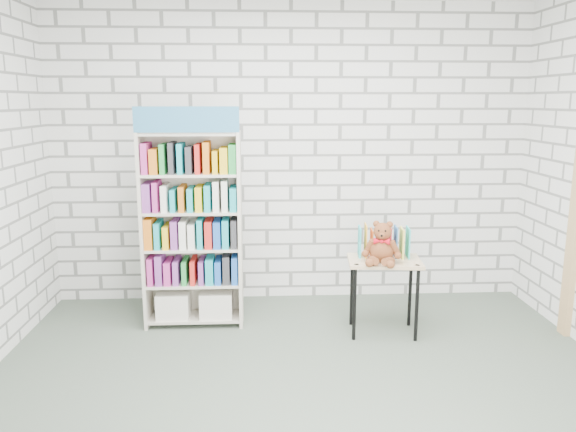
{
  "coord_description": "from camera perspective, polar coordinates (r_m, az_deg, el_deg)",
  "views": [
    {
      "loc": [
        -0.31,
        -3.32,
        1.91
      ],
      "look_at": [
        -0.08,
        0.95,
        1.03
      ],
      "focal_mm": 35.0,
      "sensor_mm": 36.0,
      "label": 1
    }
  ],
  "objects": [
    {
      "name": "display_table",
      "position": [
        4.7,
        9.74,
        -5.42
      ],
      "size": [
        0.62,
        0.46,
        0.63
      ],
      "color": "tan",
      "rests_on": "ground"
    },
    {
      "name": "bookshelf",
      "position": [
        4.83,
        -9.67,
        -1.2
      ],
      "size": [
        0.83,
        0.32,
        1.87
      ],
      "color": "beige",
      "rests_on": "ground"
    },
    {
      "name": "table_books",
      "position": [
        4.73,
        9.68,
        -2.63
      ],
      "size": [
        0.43,
        0.22,
        0.24
      ],
      "color": "#2BB9BC",
      "rests_on": "display_table"
    },
    {
      "name": "ground",
      "position": [
        3.84,
        2.07,
        -18.19
      ],
      "size": [
        4.5,
        4.5,
        0.0
      ],
      "primitive_type": "plane",
      "color": "#485547",
      "rests_on": "ground"
    },
    {
      "name": "room_shell",
      "position": [
        3.33,
        2.29,
        9.48
      ],
      "size": [
        4.52,
        4.02,
        2.81
      ],
      "color": "silver",
      "rests_on": "ground"
    },
    {
      "name": "door_trim",
      "position": [
        5.04,
        27.23,
        0.51
      ],
      "size": [
        0.05,
        0.12,
        2.1
      ],
      "primitive_type": "cube",
      "color": "tan",
      "rests_on": "ground"
    },
    {
      "name": "teddy_bear",
      "position": [
        4.54,
        9.52,
        -3.06
      ],
      "size": [
        0.31,
        0.3,
        0.34
      ],
      "color": "brown",
      "rests_on": "display_table"
    }
  ]
}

